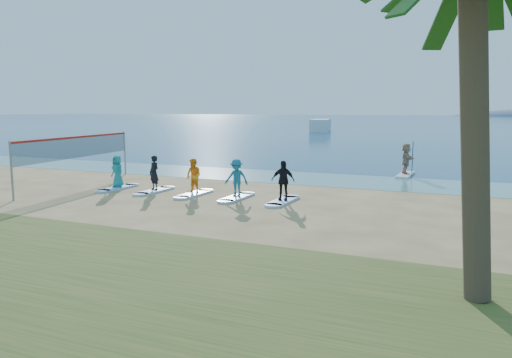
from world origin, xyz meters
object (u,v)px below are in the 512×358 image
at_px(surfboard_0, 118,188).
at_px(surfboard_2, 194,194).
at_px(paddleboarder, 406,159).
at_px(surfboard_1, 155,191).
at_px(student_4, 283,180).
at_px(student_3, 237,178).
at_px(paddleboard, 405,175).
at_px(surfboard_4, 283,201).
at_px(student_0, 117,171).
at_px(boat_offshore_a, 320,132).
at_px(volleyball_net, 77,148).
at_px(student_2, 194,176).
at_px(surfboard_3, 237,197).
at_px(student_1, 154,173).

bearing_deg(surfboard_0, surfboard_2, 0.00).
bearing_deg(paddleboarder, surfboard_1, 115.64).
distance_m(surfboard_0, student_4, 8.55).
bearing_deg(surfboard_1, surfboard_2, 0.00).
bearing_deg(student_4, surfboard_0, 170.62).
bearing_deg(surfboard_0, student_3, 0.00).
height_order(paddleboard, surfboard_4, paddleboard).
relative_size(paddleboarder, surfboard_0, 0.79).
relative_size(paddleboard, surfboard_0, 1.36).
bearing_deg(student_0, boat_offshore_a, 113.94).
relative_size(paddleboard, student_4, 1.83).
bearing_deg(student_4, surfboard_2, 170.62).
bearing_deg(volleyball_net, surfboard_2, -0.87).
bearing_deg(student_2, surfboard_1, -166.93).
distance_m(paddleboard, student_2, 13.15).
height_order(student_2, surfboard_4, student_2).
distance_m(volleyball_net, student_2, 6.88).
bearing_deg(student_0, paddleboard, 57.28).
distance_m(student_0, surfboard_2, 4.33).
xyz_separation_m(student_2, student_4, (4.25, 0.00, 0.05)).
height_order(surfboard_3, surfboard_4, same).
bearing_deg(surfboard_1, student_0, 180.00).
relative_size(surfboard_1, student_4, 1.35).
relative_size(boat_offshore_a, student_1, 5.17).
bearing_deg(surfboard_1, student_1, 0.00).
bearing_deg(paddleboarder, student_4, 140.38).
distance_m(surfboard_0, student_0, 0.80).
distance_m(student_0, student_1, 2.13).
xyz_separation_m(surfboard_3, surfboard_4, (2.13, 0.00, 0.00)).
height_order(surfboard_1, surfboard_4, same).
relative_size(surfboard_2, surfboard_4, 1.00).
xyz_separation_m(student_1, surfboard_2, (2.13, 0.00, -0.84)).
distance_m(paddleboarder, student_3, 12.00).
distance_m(paddleboarder, surfboard_2, 13.16).
xyz_separation_m(student_0, student_4, (8.50, 0.00, 0.06)).
height_order(paddleboarder, student_4, paddleboarder).
height_order(surfboard_0, student_4, student_4).
height_order(surfboard_4, student_4, student_4).
relative_size(student_0, surfboard_2, 0.69).
distance_m(paddleboarder, student_2, 13.13).
distance_m(paddleboard, boat_offshore_a, 56.79).
bearing_deg(boat_offshore_a, student_0, -92.25).
xyz_separation_m(boat_offshore_a, student_4, (17.58, -63.35, 0.91)).
xyz_separation_m(boat_offshore_a, surfboard_3, (15.46, -63.35, 0.04)).
height_order(surfboard_2, student_3, student_3).
distance_m(paddleboard, surfboard_2, 13.12).
bearing_deg(student_2, student_4, 13.07).
bearing_deg(boat_offshore_a, student_4, -84.89).
height_order(paddleboarder, student_3, paddleboarder).
relative_size(surfboard_0, student_0, 1.45).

